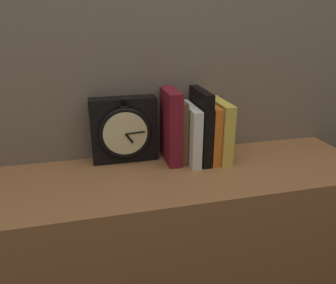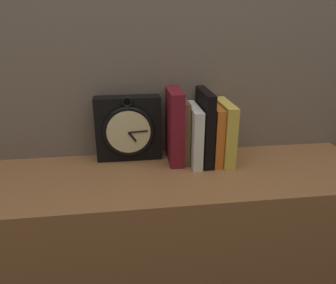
% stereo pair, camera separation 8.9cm
% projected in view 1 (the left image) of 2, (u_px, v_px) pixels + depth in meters
% --- Properties ---
extents(wall_back, '(6.00, 0.05, 2.60)m').
position_uv_depth(wall_back, '(152.00, 18.00, 0.95)').
color(wall_back, '#756656').
rests_on(wall_back, ground_plane).
extents(clock, '(0.20, 0.07, 0.21)m').
position_uv_depth(clock, '(124.00, 130.00, 0.98)').
color(clock, black).
rests_on(clock, bookshelf).
extents(book_slot0_maroon, '(0.04, 0.13, 0.22)m').
position_uv_depth(book_slot0_maroon, '(171.00, 127.00, 0.98)').
color(book_slot0_maroon, maroon).
rests_on(book_slot0_maroon, bookshelf).
extents(book_slot1_brown, '(0.02, 0.12, 0.19)m').
position_uv_depth(book_slot1_brown, '(180.00, 130.00, 1.00)').
color(book_slot1_brown, brown).
rests_on(book_slot1_brown, bookshelf).
extents(book_slot2_white, '(0.03, 0.16, 0.17)m').
position_uv_depth(book_slot2_white, '(190.00, 134.00, 0.99)').
color(book_slot2_white, white).
rests_on(book_slot2_white, bookshelf).
extents(book_slot3_black, '(0.03, 0.15, 0.22)m').
position_uv_depth(book_slot3_black, '(200.00, 126.00, 0.99)').
color(book_slot3_black, black).
rests_on(book_slot3_black, bookshelf).
extents(book_slot4_orange, '(0.03, 0.15, 0.18)m').
position_uv_depth(book_slot4_orange, '(209.00, 132.00, 1.01)').
color(book_slot4_orange, orange).
rests_on(book_slot4_orange, bookshelf).
extents(book_slot5_yellow, '(0.03, 0.16, 0.18)m').
position_uv_depth(book_slot5_yellow, '(219.00, 130.00, 1.01)').
color(book_slot5_yellow, gold).
rests_on(book_slot5_yellow, bookshelf).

